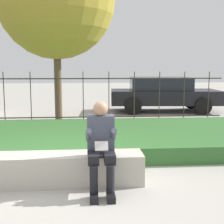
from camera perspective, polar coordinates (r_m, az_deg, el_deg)
The scene contains 7 objects.
ground_plane at distance 4.85m, azimuth -10.15°, elevation -12.78°, with size 60.00×60.00×0.00m, color #A8A399.
stone_bench at distance 4.77m, azimuth -8.38°, elevation -10.53°, with size 2.29×0.49×0.45m.
person_seated_reader at distance 4.36m, azimuth -2.03°, elevation -5.65°, with size 0.42×0.73×1.25m.
grass_berm at distance 7.03m, azimuth -8.36°, elevation -4.75°, with size 10.71×3.26×0.32m.
iron_fence at distance 8.84m, azimuth -7.63°, elevation 2.39°, with size 8.71×0.03×1.60m.
car_parked_right at distance 12.34m, azimuth 9.31°, elevation 3.41°, with size 4.25×2.11×1.35m.
tree_behind_fence at distance 9.45m, azimuth -10.22°, elevation 19.56°, with size 3.34×3.34×5.28m.
Camera 1 is at (0.48, -4.51, 1.73)m, focal length 50.00 mm.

